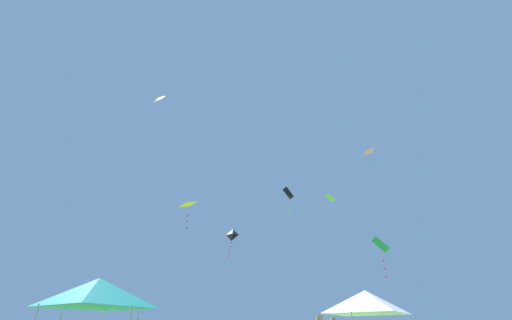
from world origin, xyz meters
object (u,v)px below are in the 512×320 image
Objects in this scene: kite_black_diamond at (232,236)px; kite_black_delta at (159,99)px; kite_black_box at (288,194)px; canopy_tent_teal at (97,293)px; kite_green_box at (381,246)px; kite_lime_delta at (331,198)px; kite_pink_diamond at (369,152)px; canopy_tent_white at (366,302)px; kite_yellow_diamond at (187,205)px.

kite_black_delta reaches higher than kite_black_diamond.
canopy_tent_teal is at bearing -127.87° from kite_black_box.
kite_black_diamond is 12.01m from kite_green_box.
kite_black_box is 2.68× the size of kite_lime_delta.
kite_pink_diamond is 4.74m from kite_lime_delta.
kite_pink_diamond is at bearing -118.60° from kite_green_box.
kite_black_delta reaches higher than canopy_tent_white.
kite_lime_delta is at bearing 36.33° from canopy_tent_teal.
kite_lime_delta is at bearing -174.24° from kite_green_box.
kite_black_diamond is at bearing -149.20° from kite_black_box.
kite_pink_diamond reaches higher than kite_black_diamond.
kite_yellow_diamond is at bearing 77.10° from canopy_tent_teal.
kite_yellow_diamond is 0.85× the size of kite_black_box.
kite_black_box is (5.86, 3.49, 5.27)m from kite_black_diamond.
kite_black_box reaches higher than kite_lime_delta.
kite_black_delta is 16.11m from kite_black_box.
kite_lime_delta reaches higher than kite_black_diamond.
kite_yellow_diamond is at bearing -28.04° from kite_black_delta.
canopy_tent_white is 13.82m from kite_pink_diamond.
kite_black_diamond is 1.43× the size of kite_pink_diamond.
kite_pink_diamond is at bearing -54.39° from kite_lime_delta.
kite_yellow_diamond reaches higher than kite_black_diamond.
canopy_tent_teal is 1.35× the size of kite_black_box.
kite_green_box is at bearing -41.41° from kite_black_box.
canopy_tent_white is at bearing -125.20° from kite_green_box.
kite_lime_delta is at bearing -71.78° from kite_black_box.
kite_pink_diamond is at bearing 51.31° from canopy_tent_white.
kite_black_delta reaches higher than kite_lime_delta.
kite_pink_diamond is at bearing -65.06° from kite_black_box.
kite_black_box is at bearing 11.66° from kite_yellow_diamond.
kite_pink_diamond reaches higher than kite_yellow_diamond.
kite_pink_diamond is at bearing -26.92° from kite_black_delta.
kite_black_delta is at bearing 159.31° from kite_lime_delta.
kite_lime_delta is at bearing -15.92° from kite_black_diamond.
kite_black_delta is at bearing 91.21° from canopy_tent_teal.
kite_lime_delta is 5.52m from kite_green_box.
kite_pink_diamond is 1.54× the size of kite_lime_delta.
kite_yellow_diamond is 12.00m from kite_lime_delta.
canopy_tent_teal is at bearing -102.90° from kite_yellow_diamond.
canopy_tent_teal is at bearing -118.22° from kite_black_diamond.
kite_black_diamond is 1.25× the size of kite_black_delta.
canopy_tent_white is 2.35× the size of kite_pink_diamond.
kite_black_delta is 1.78× the size of kite_lime_delta.
kite_black_delta reaches higher than canopy_tent_teal.
kite_black_delta reaches higher than kite_black_box.
canopy_tent_teal is 15.87m from kite_black_diamond.
kite_pink_diamond is (4.71, 5.88, 11.59)m from canopy_tent_white.
kite_black_delta is (-7.35, 3.49, 14.48)m from kite_black_diamond.
kite_black_box is at bearing 52.13° from canopy_tent_teal.
kite_yellow_diamond is at bearing 161.86° from kite_lime_delta.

